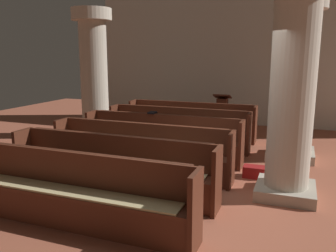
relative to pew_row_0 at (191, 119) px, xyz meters
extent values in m
plane|color=#AD5B42|center=(1.18, -3.69, -0.50)|extent=(19.20, 19.20, 0.00)
cube|color=silver|center=(1.18, 2.39, 1.75)|extent=(10.00, 0.16, 4.50)
cube|color=#562819|center=(0.00, -0.02, -0.05)|extent=(3.28, 0.38, 0.05)
cube|color=#562819|center=(0.00, 0.15, 0.20)|extent=(3.28, 0.04, 0.47)
cube|color=#492215|center=(0.00, 0.19, 0.43)|extent=(3.15, 0.06, 0.02)
cube|color=#4E2416|center=(-1.67, -0.02, -0.03)|extent=(0.06, 0.44, 0.93)
cube|color=#4E2416|center=(1.67, -0.02, -0.03)|extent=(0.06, 0.44, 0.93)
cube|color=#522618|center=(0.00, -0.20, -0.27)|extent=(3.28, 0.03, 0.40)
cube|color=#D1BC84|center=(0.00, -0.04, -0.02)|extent=(3.02, 0.32, 0.03)
cube|color=#562819|center=(0.00, -1.06, -0.05)|extent=(3.28, 0.38, 0.05)
cube|color=#562819|center=(0.00, -0.90, 0.20)|extent=(3.28, 0.04, 0.47)
cube|color=#492215|center=(0.00, -0.85, 0.43)|extent=(3.15, 0.06, 0.02)
cube|color=#4E2416|center=(-1.67, -1.06, -0.03)|extent=(0.06, 0.44, 0.93)
cube|color=#4E2416|center=(1.67, -1.06, -0.03)|extent=(0.06, 0.44, 0.93)
cube|color=#522618|center=(0.00, -1.24, -0.27)|extent=(3.28, 0.03, 0.40)
cube|color=#D1BC84|center=(0.00, -1.08, -0.02)|extent=(3.02, 0.32, 0.03)
cube|color=#562819|center=(0.00, -2.11, -0.05)|extent=(3.28, 0.38, 0.05)
cube|color=#562819|center=(0.00, -1.94, 0.20)|extent=(3.28, 0.04, 0.47)
cube|color=#492215|center=(0.00, -1.89, 0.43)|extent=(3.15, 0.06, 0.02)
cube|color=#4E2416|center=(-1.67, -2.11, -0.03)|extent=(0.06, 0.44, 0.93)
cube|color=#4E2416|center=(1.67, -2.11, -0.03)|extent=(0.06, 0.44, 0.93)
cube|color=#522618|center=(0.00, -2.28, -0.27)|extent=(3.28, 0.03, 0.40)
cube|color=#D1BC84|center=(0.00, -2.13, -0.02)|extent=(3.02, 0.32, 0.03)
cube|color=#562819|center=(0.00, -3.15, -0.05)|extent=(3.28, 0.38, 0.05)
cube|color=#562819|center=(0.00, -2.98, 0.20)|extent=(3.28, 0.04, 0.47)
cube|color=#492215|center=(0.00, -2.93, 0.43)|extent=(3.15, 0.06, 0.02)
cube|color=#4E2416|center=(-1.67, -3.15, -0.03)|extent=(0.06, 0.44, 0.93)
cube|color=#4E2416|center=(1.67, -3.15, -0.03)|extent=(0.06, 0.44, 0.93)
cube|color=#522618|center=(0.00, -3.32, -0.27)|extent=(3.28, 0.03, 0.40)
cube|color=#D1BC84|center=(0.00, -3.17, -0.02)|extent=(3.02, 0.32, 0.03)
cube|color=#562819|center=(0.00, -4.19, -0.05)|extent=(3.28, 0.38, 0.05)
cube|color=#562819|center=(0.00, -4.02, 0.20)|extent=(3.28, 0.05, 0.47)
cube|color=#492215|center=(0.00, -3.98, 0.43)|extent=(3.15, 0.06, 0.02)
cube|color=#4E2416|center=(-1.67, -4.19, -0.03)|extent=(0.06, 0.44, 0.93)
cube|color=#4E2416|center=(1.67, -4.19, -0.03)|extent=(0.06, 0.44, 0.93)
cube|color=#522618|center=(0.00, -4.37, -0.27)|extent=(3.28, 0.03, 0.40)
cube|color=#D1BC84|center=(0.00, -4.21, -0.02)|extent=(3.02, 0.32, 0.03)
cube|color=#562819|center=(0.00, -5.23, -0.05)|extent=(3.28, 0.38, 0.05)
cube|color=#562819|center=(0.00, -5.07, 0.20)|extent=(3.28, 0.04, 0.47)
cube|color=#492215|center=(0.00, -5.02, 0.43)|extent=(3.15, 0.06, 0.02)
cube|color=#4E2416|center=(1.67, -5.23, -0.03)|extent=(0.06, 0.44, 0.93)
cube|color=#522618|center=(0.00, -5.41, -0.27)|extent=(3.28, 0.03, 0.40)
cube|color=#D1BC84|center=(0.00, -5.25, -0.02)|extent=(3.02, 0.32, 0.03)
cube|color=#B6AD9A|center=(2.55, -1.01, -0.41)|extent=(0.96, 0.96, 0.18)
cylinder|color=beige|center=(2.55, -1.01, 1.11)|extent=(0.71, 0.71, 2.86)
cylinder|color=beige|center=(2.55, -1.01, 2.69)|extent=(1.04, 1.04, 0.30)
cube|color=#B6AD9A|center=(-2.50, -0.64, -0.41)|extent=(0.96, 0.96, 0.18)
cylinder|color=beige|center=(-2.50, -0.64, 1.11)|extent=(0.71, 0.71, 2.86)
cylinder|color=beige|center=(-2.50, -0.64, 2.69)|extent=(1.04, 1.04, 0.30)
cube|color=#B6AD9A|center=(2.55, -3.24, -0.41)|extent=(0.88, 0.88, 0.18)
cylinder|color=beige|center=(2.55, -3.24, 1.11)|extent=(0.65, 0.65, 2.86)
cube|color=#492215|center=(0.60, 1.09, -0.47)|extent=(0.45, 0.45, 0.06)
cube|color=#562819|center=(0.60, 1.09, -0.02)|extent=(0.28, 0.28, 0.95)
cube|color=#5B2A1A|center=(0.60, 1.09, 0.51)|extent=(0.48, 0.35, 0.15)
cube|color=black|center=(-0.28, -1.90, 0.45)|extent=(0.14, 0.21, 0.04)
cube|color=maroon|center=(1.99, -2.55, -0.39)|extent=(0.40, 0.25, 0.21)
camera|label=1|loc=(2.65, -8.67, 1.67)|focal=37.26mm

